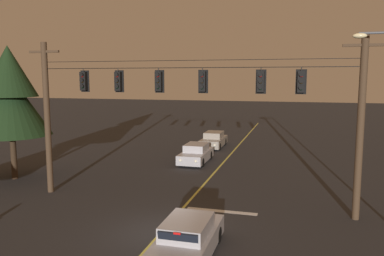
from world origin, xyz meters
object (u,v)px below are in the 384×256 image
object	(u,v)px
traffic_light_right_inner	(202,81)
car_waiting_near_lane	(188,239)
traffic_light_left_inner	(118,81)
tree_verge_far	(10,95)
traffic_light_far_right	(301,82)
car_oncoming_lead	(196,154)
car_oncoming_trailing	(214,140)
traffic_light_leftmost	(83,81)
traffic_light_centre	(158,81)
traffic_light_rightmost	(261,82)

from	to	relation	value
traffic_light_right_inner	car_waiting_near_lane	bearing A→B (deg)	-81.35
traffic_light_left_inner	tree_verge_far	world-z (taller)	tree_verge_far
traffic_light_left_inner	traffic_light_far_right	size ratio (longest dim) A/B	1.00
car_oncoming_lead	car_oncoming_trailing	distance (m)	6.64
traffic_light_leftmost	car_oncoming_lead	world-z (taller)	traffic_light_leftmost
traffic_light_centre	traffic_light_rightmost	world-z (taller)	same
car_oncoming_trailing	tree_verge_far	distance (m)	17.85
traffic_light_far_right	traffic_light_right_inner	bearing A→B (deg)	180.00
tree_verge_far	car_oncoming_trailing	bearing A→B (deg)	55.66
traffic_light_far_right	car_waiting_near_lane	world-z (taller)	traffic_light_far_right
traffic_light_rightmost	traffic_light_left_inner	bearing A→B (deg)	180.00
traffic_light_leftmost	traffic_light_centre	xyz separation A→B (m)	(4.16, 0.00, 0.00)
traffic_light_left_inner	car_oncoming_trailing	bearing A→B (deg)	84.55
traffic_light_right_inner	traffic_light_far_right	xyz separation A→B (m)	(4.54, 0.00, 0.00)
traffic_light_left_inner	tree_verge_far	bearing A→B (deg)	167.21
traffic_light_centre	traffic_light_rightmost	xyz separation A→B (m)	(4.98, 0.00, 0.00)
traffic_light_centre	traffic_light_rightmost	distance (m)	4.98
traffic_light_rightmost	traffic_light_right_inner	bearing A→B (deg)	180.00
traffic_light_far_right	traffic_light_left_inner	bearing A→B (deg)	180.00
car_waiting_near_lane	traffic_light_rightmost	bearing A→B (deg)	70.61
traffic_light_left_inner	tree_verge_far	distance (m)	8.45
car_waiting_near_lane	car_oncoming_trailing	size ratio (longest dim) A/B	0.98
traffic_light_leftmost	traffic_light_centre	distance (m)	4.16
traffic_light_left_inner	traffic_light_centre	size ratio (longest dim) A/B	1.00
traffic_light_right_inner	car_oncoming_trailing	distance (m)	17.25
traffic_light_rightmost	car_oncoming_trailing	xyz separation A→B (m)	(-5.63, 16.10, -5.49)
traffic_light_rightmost	car_waiting_near_lane	world-z (taller)	traffic_light_rightmost
traffic_light_far_right	car_oncoming_trailing	bearing A→B (deg)	114.74
traffic_light_rightmost	traffic_light_centre	bearing A→B (deg)	180.00
traffic_light_rightmost	traffic_light_far_right	bearing A→B (deg)	0.00
car_oncoming_lead	traffic_light_rightmost	bearing A→B (deg)	-59.56
traffic_light_centre	car_oncoming_trailing	distance (m)	17.02
traffic_light_far_right	car_waiting_near_lane	xyz separation A→B (m)	(-3.71, -5.47, -5.49)
traffic_light_left_inner	traffic_light_centre	world-z (taller)	same
car_waiting_near_lane	car_oncoming_trailing	distance (m)	21.88
traffic_light_leftmost	traffic_light_right_inner	size ratio (longest dim) A/B	1.00
traffic_light_centre	car_oncoming_trailing	world-z (taller)	traffic_light_centre
traffic_light_centre	car_oncoming_lead	world-z (taller)	traffic_light_centre
tree_verge_far	traffic_light_rightmost	bearing A→B (deg)	-6.90
car_oncoming_trailing	traffic_light_right_inner	bearing A→B (deg)	-79.88
traffic_light_centre	car_oncoming_trailing	xyz separation A→B (m)	(-0.64, 16.10, -5.49)
traffic_light_far_right	car_oncoming_lead	bearing A→B (deg)	127.83
traffic_light_leftmost	traffic_light_centre	bearing A→B (deg)	0.00
traffic_light_right_inner	tree_verge_far	world-z (taller)	tree_verge_far
tree_verge_far	traffic_light_leftmost	bearing A→B (deg)	-16.66
traffic_light_right_inner	traffic_light_rightmost	size ratio (longest dim) A/B	1.00
traffic_light_left_inner	traffic_light_far_right	world-z (taller)	same
traffic_light_centre	traffic_light_right_inner	bearing A→B (deg)	0.00
traffic_light_leftmost	traffic_light_centre	world-z (taller)	same
traffic_light_far_right	car_waiting_near_lane	size ratio (longest dim) A/B	0.28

